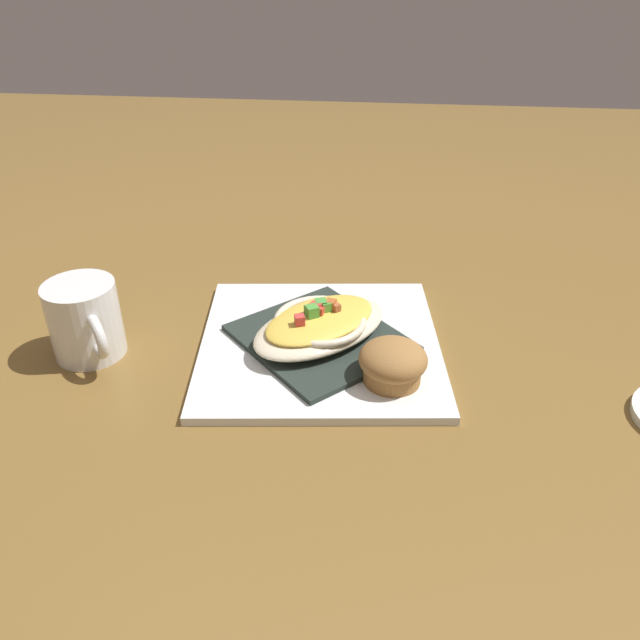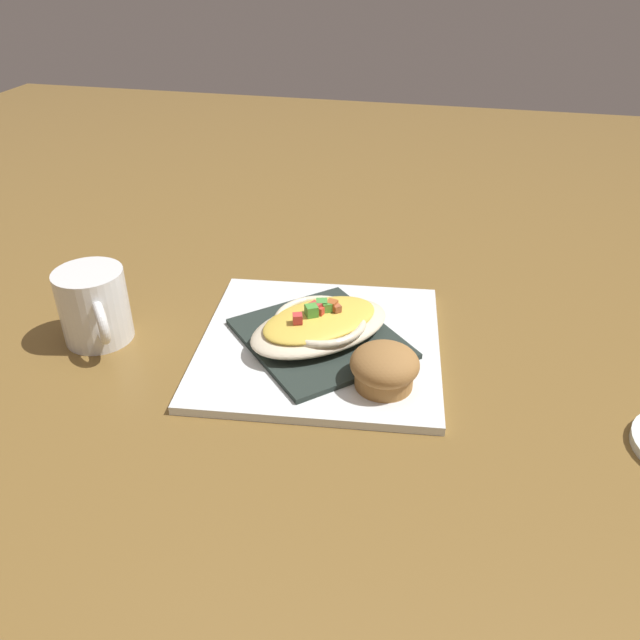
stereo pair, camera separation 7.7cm
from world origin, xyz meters
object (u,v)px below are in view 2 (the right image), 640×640
(muffin, at_px, (384,367))
(coffee_mug, at_px, (95,310))
(square_plate, at_px, (320,344))
(gratin_dish, at_px, (320,324))

(muffin, relative_size, coffee_mug, 0.74)
(square_plate, bearing_deg, muffin, 141.35)
(square_plate, xyz_separation_m, gratin_dish, (0.00, -0.00, 0.03))
(gratin_dish, distance_m, coffee_mug, 0.28)
(square_plate, bearing_deg, coffee_mug, 8.44)
(square_plate, xyz_separation_m, muffin, (-0.09, 0.07, 0.03))
(gratin_dish, height_order, coffee_mug, coffee_mug)
(square_plate, distance_m, coffee_mug, 0.28)
(gratin_dish, xyz_separation_m, coffee_mug, (0.28, 0.04, 0.01))
(muffin, bearing_deg, coffee_mug, -4.69)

